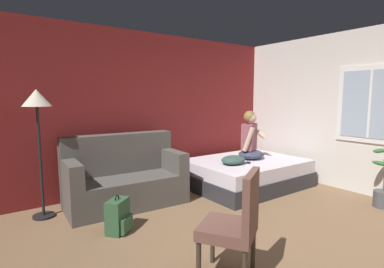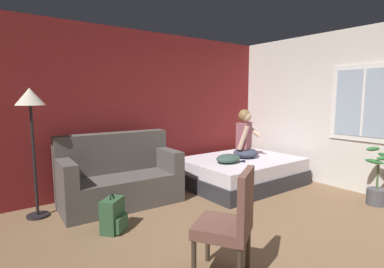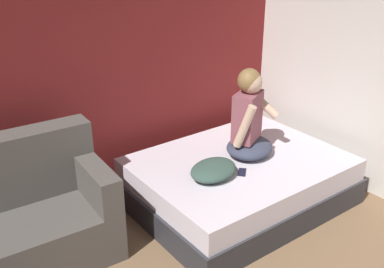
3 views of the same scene
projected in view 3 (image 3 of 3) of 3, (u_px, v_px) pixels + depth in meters
The scene contains 6 objects.
wall_back_accent at pixel (37, 74), 3.98m from camera, with size 10.47×0.16×2.70m, color maroon.
bed at pixel (239, 181), 4.47m from camera, with size 2.03×1.54×0.48m.
couch at pixel (1, 225), 3.54m from camera, with size 1.74×0.91×1.04m.
person_seated at pixel (249, 121), 4.33m from camera, with size 0.66×0.63×0.88m.
throw_pillow at pixel (213, 170), 4.03m from camera, with size 0.48×0.36×0.14m, color #385147.
cell_phone at pixel (242, 172), 4.12m from camera, with size 0.07×0.14×0.01m, color black.
Camera 3 is at (-1.18, -0.94, 2.50)m, focal length 42.00 mm.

